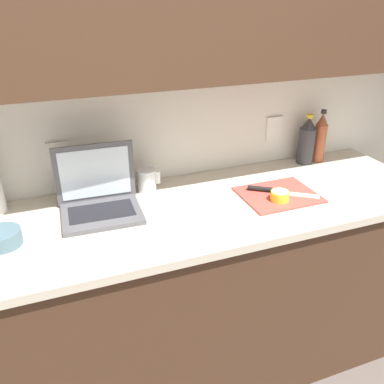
{
  "coord_description": "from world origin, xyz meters",
  "views": [
    {
      "loc": [
        -0.34,
        -1.38,
        1.75
      ],
      "look_at": [
        0.18,
        -0.01,
        1.01
      ],
      "focal_mm": 38.0,
      "sensor_mm": 36.0,
      "label": 1
    }
  ],
  "objects": [
    {
      "name": "knife",
      "position": [
        0.56,
        -0.0,
        0.95
      ],
      "size": [
        0.27,
        0.2,
        0.02
      ],
      "rotation": [
        0.0,
        0.0,
        -0.61
      ],
      "color": "silver",
      "rests_on": "cutting_board"
    },
    {
      "name": "bowl_white",
      "position": [
        -0.54,
        -0.02,
        0.96
      ],
      "size": [
        0.13,
        0.13,
        0.06
      ],
      "color": "slate",
      "rests_on": "counter_unit"
    },
    {
      "name": "measuring_cup",
      "position": [
        0.05,
        0.22,
        0.98
      ],
      "size": [
        0.1,
        0.08,
        0.1
      ],
      "color": "silver",
      "rests_on": "counter_unit"
    },
    {
      "name": "bottle_oil_tall",
      "position": [
        0.99,
        0.25,
        1.06
      ],
      "size": [
        0.06,
        0.06,
        0.27
      ],
      "color": "#A34C2D",
      "rests_on": "counter_unit"
    },
    {
      "name": "wall_back",
      "position": [
        0.0,
        0.26,
        1.56
      ],
      "size": [
        5.2,
        0.38,
        2.6
      ],
      "color": "white",
      "rests_on": "ground_plane"
    },
    {
      "name": "cutting_board",
      "position": [
        0.58,
        -0.03,
        0.94
      ],
      "size": [
        0.33,
        0.27,
        0.01
      ],
      "primitive_type": "cube",
      "color": "#D1473D",
      "rests_on": "counter_unit"
    },
    {
      "name": "bottle_green_soda",
      "position": [
        0.91,
        0.25,
        1.05
      ],
      "size": [
        0.08,
        0.08,
        0.26
      ],
      "color": "#333338",
      "rests_on": "counter_unit"
    },
    {
      "name": "lemon_half_cut",
      "position": [
        0.55,
        -0.08,
        0.96
      ],
      "size": [
        0.08,
        0.08,
        0.04
      ],
      "color": "yellow",
      "rests_on": "cutting_board"
    },
    {
      "name": "counter_unit",
      "position": [
        -0.02,
        0.0,
        0.48
      ],
      "size": [
        2.57,
        0.66,
        0.93
      ],
      "color": "#472D1E",
      "rests_on": "ground_plane"
    },
    {
      "name": "ground_plane",
      "position": [
        0.0,
        0.0,
        0.0
      ],
      "size": [
        12.0,
        12.0,
        0.0
      ],
      "primitive_type": "plane",
      "color": "#564C47",
      "rests_on": "ground"
    },
    {
      "name": "laptop",
      "position": [
        -0.17,
        0.11,
        1.0
      ],
      "size": [
        0.33,
        0.26,
        0.26
      ],
      "rotation": [
        0.0,
        0.0,
        -0.04
      ],
      "color": "#515156",
      "rests_on": "counter_unit"
    }
  ]
}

